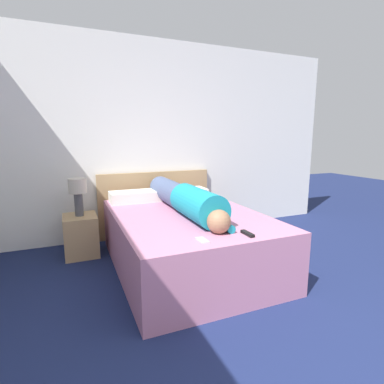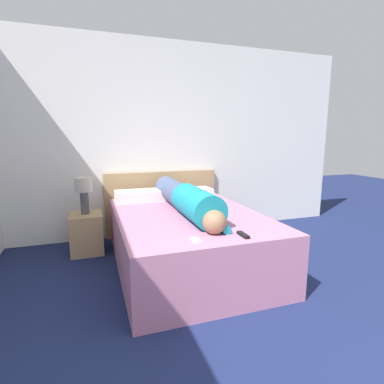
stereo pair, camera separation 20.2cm
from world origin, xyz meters
TOP-DOWN VIEW (x-y plane):
  - wall_back at (0.00, 3.66)m, footprint 5.37×0.06m
  - bed at (-0.10, 2.45)m, footprint 1.43×1.98m
  - headboard at (-0.10, 3.59)m, footprint 1.55×0.04m
  - nightstand at (-1.11, 3.20)m, footprint 0.36×0.42m
  - table_lamp at (-1.11, 3.20)m, footprint 0.20×0.20m
  - person_lying at (-0.10, 2.50)m, footprint 0.30×1.74m
  - pillow_near_headboard at (-0.47, 3.22)m, footprint 0.60×0.30m
  - pillow_second at (0.17, 3.22)m, footprint 0.57×0.30m
  - tv_remote at (0.09, 1.62)m, footprint 0.04×0.15m
  - cell_phone at (-0.30, 1.63)m, footprint 0.06×0.13m

SIDE VIEW (x-z plane):
  - nightstand at x=-1.11m, z-range 0.00..0.47m
  - bed at x=-0.10m, z-range 0.00..0.57m
  - headboard at x=-0.10m, z-range 0.00..0.88m
  - cell_phone at x=-0.30m, z-range 0.57..0.58m
  - tv_remote at x=0.09m, z-range 0.57..0.60m
  - pillow_second at x=0.17m, z-range 0.57..0.69m
  - pillow_near_headboard at x=-0.47m, z-range 0.57..0.70m
  - person_lying at x=-0.10m, z-range 0.56..0.87m
  - table_lamp at x=-1.11m, z-range 0.54..0.97m
  - wall_back at x=0.00m, z-range 0.00..2.60m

